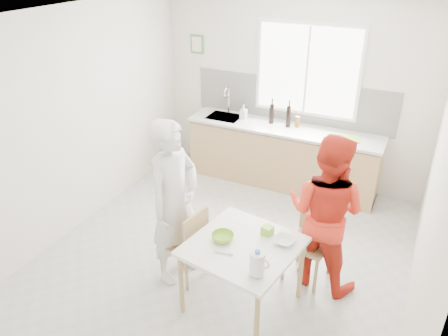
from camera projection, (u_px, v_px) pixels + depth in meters
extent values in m
plane|color=#B7B7B2|center=(225.00, 255.00, 5.15)|extent=(4.50, 4.50, 0.00)
plane|color=silver|center=(292.00, 92.00, 6.32)|extent=(4.00, 0.00, 4.00)
plane|color=silver|center=(70.00, 291.00, 2.73)|extent=(4.00, 0.00, 4.00)
plane|color=silver|center=(77.00, 122.00, 5.30)|extent=(0.00, 4.50, 4.50)
plane|color=silver|center=(434.00, 196.00, 3.76)|extent=(0.00, 4.50, 4.50)
plane|color=white|center=(226.00, 16.00, 3.90)|extent=(4.50, 4.50, 0.00)
cube|color=white|center=(308.00, 70.00, 6.07)|extent=(1.50, 0.03, 1.30)
cube|color=white|center=(307.00, 71.00, 6.06)|extent=(1.40, 0.02, 1.20)
cube|color=white|center=(307.00, 71.00, 6.05)|extent=(0.03, 0.03, 1.20)
cube|color=white|center=(291.00, 101.00, 6.37)|extent=(3.00, 0.02, 0.65)
cube|color=#448B3F|center=(197.00, 44.00, 6.66)|extent=(0.22, 0.02, 0.28)
cube|color=beige|center=(197.00, 44.00, 6.65)|extent=(0.16, 0.01, 0.22)
cube|color=tan|center=(282.00, 157.00, 6.51)|extent=(2.80, 0.60, 0.86)
cube|color=#3F3326|center=(280.00, 180.00, 6.69)|extent=(2.80, 0.54, 0.10)
cube|color=silver|center=(284.00, 128.00, 6.29)|extent=(2.84, 0.64, 0.04)
cube|color=#A5A5AA|center=(224.00, 118.00, 6.66)|extent=(0.50, 0.40, 0.03)
cylinder|color=silver|center=(229.00, 102.00, 6.69)|extent=(0.02, 0.02, 0.36)
torus|color=silver|center=(227.00, 92.00, 6.56)|extent=(0.02, 0.18, 0.18)
cube|color=white|center=(243.00, 246.00, 4.13)|extent=(1.11, 1.11, 0.04)
cylinder|color=tan|center=(181.00, 285.00, 4.22)|extent=(0.05, 0.05, 0.69)
cylinder|color=tan|center=(231.00, 241.00, 4.84)|extent=(0.05, 0.05, 0.69)
cylinder|color=tan|center=(257.00, 324.00, 3.78)|extent=(0.05, 0.05, 0.69)
cylinder|color=tan|center=(301.00, 271.00, 4.40)|extent=(0.05, 0.05, 0.69)
cube|color=tan|center=(184.00, 243.00, 4.65)|extent=(0.47, 0.47, 0.04)
cube|color=tan|center=(196.00, 231.00, 4.45)|extent=(0.09, 0.38, 0.42)
cylinder|color=tan|center=(182.00, 246.00, 4.97)|extent=(0.03, 0.03, 0.41)
cylinder|color=tan|center=(162.00, 263.00, 4.72)|extent=(0.03, 0.03, 0.41)
cylinder|color=tan|center=(207.00, 258.00, 4.79)|extent=(0.03, 0.03, 0.41)
cylinder|color=tan|center=(187.00, 275.00, 4.54)|extent=(0.03, 0.03, 0.41)
cube|color=tan|center=(309.00, 242.00, 4.62)|extent=(0.50, 0.50, 0.04)
cube|color=tan|center=(319.00, 214.00, 4.64)|extent=(0.41, 0.10, 0.46)
cylinder|color=tan|center=(283.00, 263.00, 4.69)|extent=(0.04, 0.04, 0.45)
cylinder|color=tan|center=(315.00, 277.00, 4.50)|extent=(0.04, 0.04, 0.45)
cylinder|color=tan|center=(299.00, 245.00, 4.96)|extent=(0.04, 0.04, 0.45)
cylinder|color=tan|center=(330.00, 258.00, 4.77)|extent=(0.04, 0.04, 0.45)
imported|color=silver|center=(174.00, 203.00, 4.48)|extent=(0.54, 0.73, 1.82)
imported|color=red|center=(325.00, 212.00, 4.42)|extent=(0.93, 0.78, 1.71)
imported|color=#84BF2C|center=(223.00, 237.00, 4.17)|extent=(0.25, 0.25, 0.07)
imported|color=white|center=(284.00, 241.00, 4.14)|extent=(0.23, 0.23, 0.05)
cylinder|color=white|center=(257.00, 263.00, 3.70)|extent=(0.13, 0.13, 0.21)
cylinder|color=blue|center=(258.00, 252.00, 3.65)|extent=(0.04, 0.04, 0.03)
torus|color=white|center=(265.00, 264.00, 3.66)|extent=(0.10, 0.04, 0.10)
cube|color=#7CBB2B|center=(267.00, 230.00, 4.25)|extent=(0.12, 0.12, 0.09)
cylinder|color=#A5A5AA|center=(223.00, 253.00, 4.00)|extent=(0.16, 0.04, 0.01)
cube|color=#85BF2C|center=(345.00, 139.00, 5.89)|extent=(0.41, 0.35, 0.01)
cylinder|color=black|center=(288.00, 116.00, 6.22)|extent=(0.07, 0.07, 0.32)
cylinder|color=black|center=(272.00, 113.00, 6.35)|extent=(0.07, 0.07, 0.30)
cylinder|color=brown|center=(297.00, 122.00, 6.24)|extent=(0.06, 0.06, 0.16)
imported|color=#999999|center=(244.00, 112.00, 6.54)|extent=(0.09, 0.10, 0.21)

